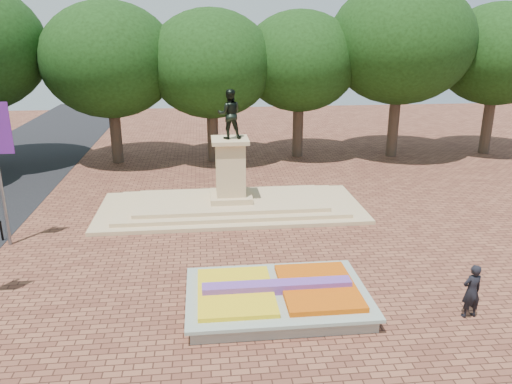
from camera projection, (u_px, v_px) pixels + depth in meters
ground at (244, 280)px, 19.33m from camera, size 90.00×90.00×0.00m
flower_bed at (278, 296)px, 17.43m from camera, size 6.30×4.30×0.91m
monument at (231, 194)px, 26.61m from camera, size 14.00×6.00×6.40m
tree_row_back at (254, 68)px, 34.50m from camera, size 44.80×8.80×10.43m
pedestrian at (472, 291)px, 16.59m from camera, size 0.76×0.55×1.92m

